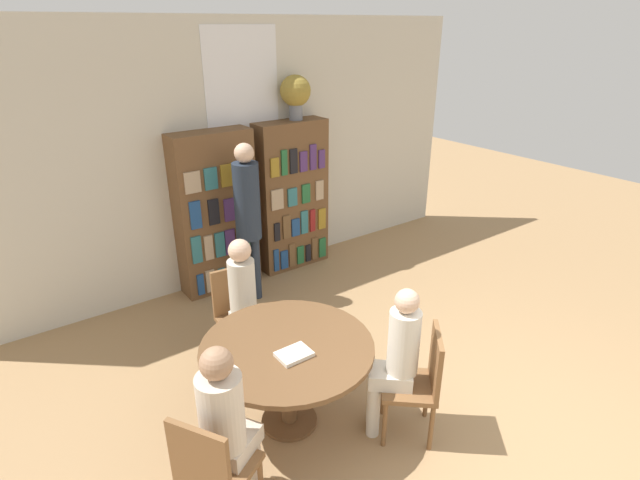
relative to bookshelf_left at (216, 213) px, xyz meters
The scene contains 14 objects.
ground_plane 3.77m from the bookshelf_left, 81.92° to the right, with size 16.00×16.00×0.00m, color #9E7A51.
wall_back 0.80m from the bookshelf_left, 20.73° to the left, with size 6.40×0.07×3.00m.
bookshelf_left is the anchor object (origin of this frame).
bookshelf_right 1.03m from the bookshelf_left, ahead, with size 0.91×0.34×1.86m.
flower_vase 1.67m from the bookshelf_left, ahead, with size 0.36×0.36×0.51m.
reading_table 2.46m from the bookshelf_left, 103.39° to the right, with size 1.30×1.30×0.74m.
chair_near_camera 3.23m from the bookshelf_left, 116.21° to the right, with size 0.55×0.55×0.90m.
chair_left_side 1.53m from the bookshelf_left, 108.66° to the right, with size 0.44×0.44×0.90m.
chair_far_side 3.06m from the bookshelf_left, 86.74° to the right, with size 0.56×0.56×0.90m.
seated_reader_left 1.66m from the bookshelf_left, 107.21° to the right, with size 0.26×0.37×1.26m.
seated_reader_right 2.91m from the bookshelf_left, 89.35° to the right, with size 0.39×0.38×1.24m.
seated_reader_back 3.06m from the bookshelf_left, 114.38° to the right, with size 0.42×0.40×1.26m.
librarian_standing 0.55m from the bookshelf_left, 74.02° to the right, with size 0.28×0.55×1.80m.
open_book_on_table 2.59m from the bookshelf_left, 103.34° to the right, with size 0.24×0.18×0.03m.
Camera 1 is at (-2.68, -1.37, 2.92)m, focal length 28.00 mm.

